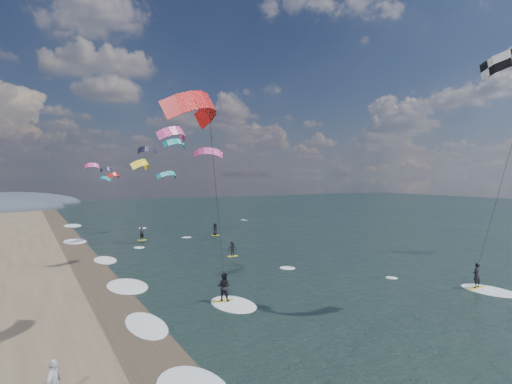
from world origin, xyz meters
TOP-DOWN VIEW (x-y plane):
  - ground at (0.00, 0.00)m, footprint 260.00×260.00m
  - wet_sand_strip at (-12.00, 10.00)m, footprint 3.00×240.00m
  - kitesurfer_near_b at (-8.02, 3.63)m, footprint 7.14×9.39m
  - far_kitesurfers at (2.19, 30.39)m, footprint 11.02×15.83m
  - bg_kite_field at (0.02, 51.48)m, footprint 14.91×71.55m
  - shoreline_surf at (-10.80, 14.75)m, footprint 2.40×79.40m

SIDE VIEW (x-z plane):
  - ground at x=0.00m, z-range 0.00..0.00m
  - shoreline_surf at x=-10.80m, z-range -0.06..0.06m
  - wet_sand_strip at x=-12.00m, z-range 0.00..0.01m
  - far_kitesurfers at x=2.19m, z-range -0.04..1.67m
  - kitesurfer_near_b at x=-8.02m, z-range 2.00..15.06m
  - bg_kite_field at x=0.02m, z-range 7.05..13.63m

